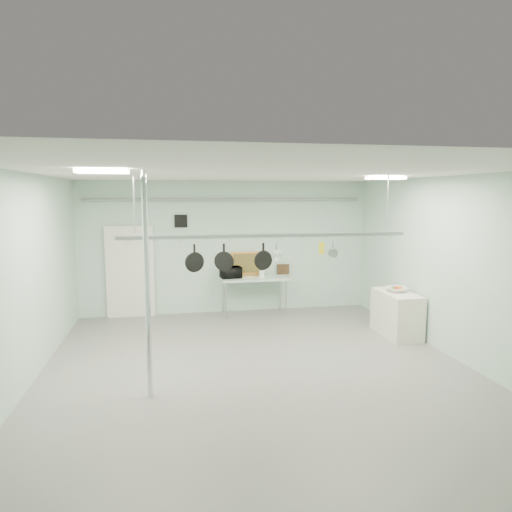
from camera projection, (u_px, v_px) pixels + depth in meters
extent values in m
plane|color=gray|center=(259.00, 372.00, 7.42)|extent=(8.00, 8.00, 0.00)
cube|color=silver|center=(259.00, 173.00, 7.00)|extent=(7.00, 8.00, 0.02)
cube|color=#AED1C1|center=(227.00, 247.00, 11.10)|extent=(7.00, 0.02, 3.20)
cube|color=#AED1C1|center=(457.00, 269.00, 7.86)|extent=(0.02, 8.00, 3.20)
cube|color=silver|center=(130.00, 273.00, 10.69)|extent=(1.10, 0.10, 2.20)
cube|color=black|center=(181.00, 221.00, 10.78)|extent=(0.30, 0.04, 0.30)
cylinder|color=gray|center=(227.00, 200.00, 10.86)|extent=(6.60, 0.07, 0.07)
cylinder|color=silver|center=(147.00, 287.00, 6.31)|extent=(0.08, 0.08, 3.20)
cube|color=silver|center=(254.00, 278.00, 10.92)|extent=(1.60, 0.70, 0.05)
cylinder|color=#B7B7BC|center=(226.00, 301.00, 10.58)|extent=(0.04, 0.04, 0.86)
cylinder|color=#B7B7BC|center=(223.00, 295.00, 11.12)|extent=(0.04, 0.04, 0.86)
cylinder|color=#B7B7BC|center=(286.00, 298.00, 10.84)|extent=(0.04, 0.04, 0.86)
cylinder|color=#B7B7BC|center=(280.00, 293.00, 11.39)|extent=(0.04, 0.04, 0.86)
cube|color=silver|center=(397.00, 314.00, 9.31)|extent=(0.60, 1.20, 0.90)
cube|color=#B7B7BC|center=(267.00, 236.00, 7.46)|extent=(4.80, 0.06, 0.06)
cylinder|color=#B7B7BC|center=(134.00, 206.00, 7.00)|extent=(0.02, 0.02, 0.94)
cylinder|color=#B7B7BC|center=(387.00, 205.00, 7.79)|extent=(0.02, 0.02, 0.94)
cube|color=white|center=(102.00, 171.00, 5.82)|extent=(0.65, 0.30, 0.05)
cube|color=white|center=(386.00, 178.00, 8.04)|extent=(0.65, 0.30, 0.05)
imported|color=black|center=(231.00, 272.00, 10.82)|extent=(0.53, 0.40, 0.27)
cylinder|color=white|center=(262.00, 274.00, 10.89)|extent=(0.16, 0.16, 0.18)
cube|color=#D28538|center=(247.00, 264.00, 11.15)|extent=(0.78, 0.13, 0.58)
cube|color=#352312|center=(283.00, 269.00, 11.34)|extent=(0.31, 0.11, 0.25)
imported|color=silver|center=(397.00, 289.00, 9.30)|extent=(0.42, 0.42, 0.10)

